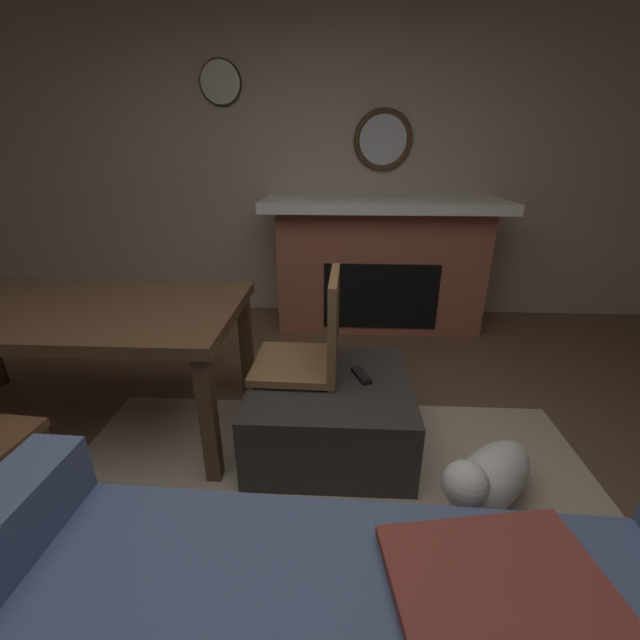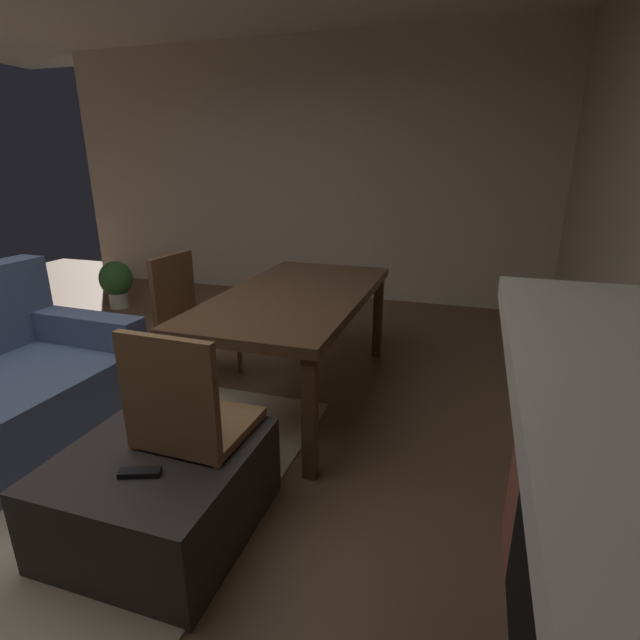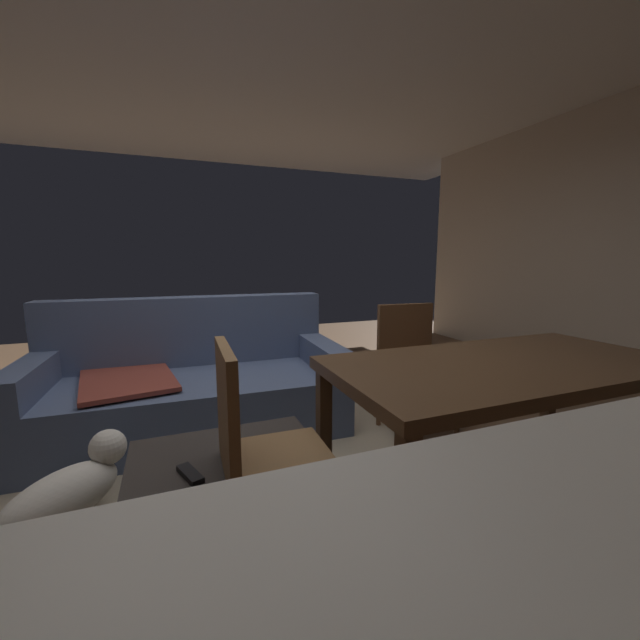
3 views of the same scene
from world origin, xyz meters
TOP-DOWN VIEW (x-y plane):
  - floor at (0.00, 0.00)m, footprint 9.22×9.22m
  - wall_right_window_side at (3.84, 0.00)m, footprint 0.12×6.10m
  - area_rug at (-0.21, -0.12)m, footprint 2.60×2.00m
  - ottoman_coffee_table at (-0.21, -0.75)m, footprint 0.82×0.77m
  - tv_remote at (-0.36, -0.79)m, footprint 0.10×0.17m
  - dining_table at (1.20, -0.86)m, footprint 1.84×0.91m
  - dining_chair_west at (-0.11, -0.85)m, footprint 0.45×0.45m
  - dining_chair_north at (1.21, -0.01)m, footprint 0.47×0.47m
  - potted_plant at (2.54, 1.76)m, footprint 0.35×0.35m

SIDE VIEW (x-z plane):
  - floor at x=0.00m, z-range 0.00..0.00m
  - area_rug at x=-0.21m, z-range 0.00..0.01m
  - ottoman_coffee_table at x=-0.21m, z-range 0.00..0.40m
  - potted_plant at x=2.54m, z-range 0.04..0.56m
  - tv_remote at x=-0.36m, z-range 0.40..0.42m
  - dining_chair_west at x=-0.11m, z-range 0.06..0.99m
  - dining_chair_north at x=1.21m, z-range 0.06..0.99m
  - dining_table at x=1.20m, z-range 0.30..1.04m
  - wall_right_window_side at x=3.84m, z-range 0.00..2.85m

